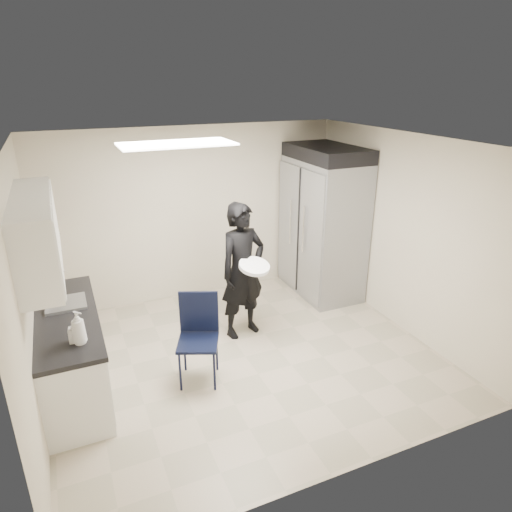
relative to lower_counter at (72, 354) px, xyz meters
name	(u,v)px	position (x,y,z in m)	size (l,w,h in m)	color
floor	(245,356)	(1.95, -0.20, -0.43)	(4.50, 4.50, 0.00)	tan
ceiling	(243,143)	(1.95, -0.20, 2.17)	(4.50, 4.50, 0.00)	white
back_wall	(194,214)	(1.95, 1.80, 0.87)	(4.50, 4.50, 0.00)	beige
left_wall	(26,295)	(-0.30, -0.20, 0.87)	(4.00, 4.00, 0.00)	beige
right_wall	(402,234)	(4.20, -0.20, 0.87)	(4.00, 4.00, 0.00)	beige
ceiling_panel	(177,144)	(1.35, 0.20, 2.14)	(1.20, 0.60, 0.02)	white
lower_counter	(72,354)	(0.00, 0.00, 0.00)	(0.60, 1.90, 0.86)	silver
countertop	(65,317)	(0.00, 0.00, 0.46)	(0.64, 1.95, 0.05)	black
sink	(67,308)	(0.02, 0.25, 0.44)	(0.42, 0.40, 0.14)	gray
faucet	(44,299)	(-0.18, 0.25, 0.59)	(0.02, 0.02, 0.24)	silver
upper_cabinets	(36,234)	(-0.13, 0.00, 1.40)	(0.35, 1.80, 0.75)	silver
towel_dispenser	(34,222)	(-0.19, 1.15, 1.19)	(0.22, 0.30, 0.35)	black
notice_sticker_left	(28,298)	(-0.29, -0.10, 0.79)	(0.00, 0.12, 0.07)	yellow
notice_sticker_right	(30,293)	(-0.29, 0.10, 0.75)	(0.00, 0.12, 0.07)	yellow
commercial_fridge	(323,228)	(3.78, 1.07, 0.62)	(0.80, 1.35, 2.10)	gray
fridge_compressor	(327,153)	(3.78, 1.07, 1.77)	(0.80, 1.35, 0.20)	black
folding_chair	(198,342)	(1.30, -0.42, 0.06)	(0.44, 0.44, 0.99)	black
man_tuxedo	(243,271)	(2.15, 0.35, 0.47)	(0.66, 0.44, 1.80)	black
bucket_lid	(254,266)	(2.21, 0.11, 0.62)	(0.39, 0.39, 0.05)	silver
soap_bottle_a	(78,328)	(0.11, -0.63, 0.65)	(0.13, 0.13, 0.33)	white
soap_bottle_b	(74,331)	(0.07, -0.58, 0.59)	(0.10, 0.10, 0.22)	silver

